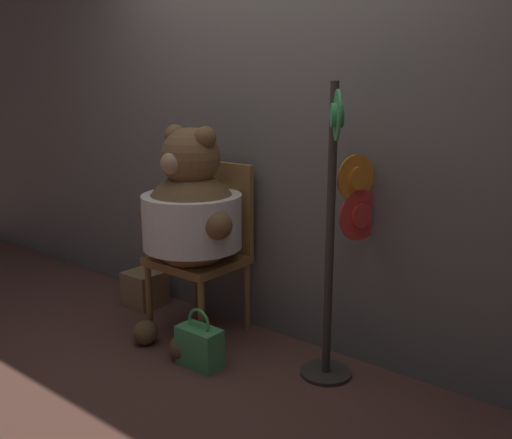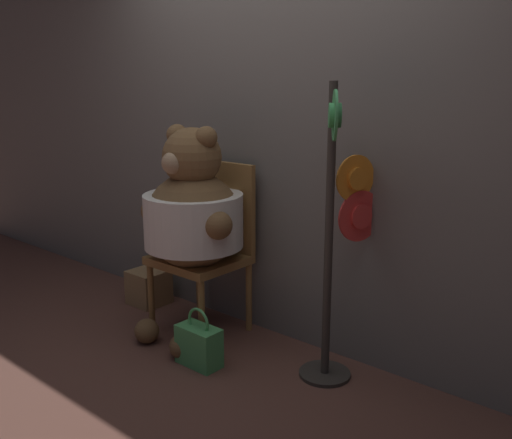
% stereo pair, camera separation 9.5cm
% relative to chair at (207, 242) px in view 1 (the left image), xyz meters
% --- Properties ---
extents(ground_plane, '(14.00, 14.00, 0.00)m').
position_rel_chair_xyz_m(ground_plane, '(0.37, -0.30, -0.57)').
color(ground_plane, brown).
extents(wall_back, '(8.00, 0.10, 2.75)m').
position_rel_chair_xyz_m(wall_back, '(0.37, 0.25, 0.80)').
color(wall_back, '#66605B').
rests_on(wall_back, ground_plane).
extents(chair, '(0.52, 0.48, 1.07)m').
position_rel_chair_xyz_m(chair, '(0.00, 0.00, 0.00)').
color(chair, olive).
rests_on(chair, ground_plane).
extents(teddy_bear, '(0.72, 0.64, 1.31)m').
position_rel_chair_xyz_m(teddy_bear, '(0.04, -0.17, 0.21)').
color(teddy_bear, brown).
rests_on(teddy_bear, ground_plane).
extents(hat_display_rack, '(0.30, 0.52, 1.56)m').
position_rel_chair_xyz_m(hat_display_rack, '(0.96, -0.01, 0.24)').
color(hat_display_rack, '#332D28').
rests_on(hat_display_rack, ground_plane).
extents(handbag_on_ground, '(0.26, 0.14, 0.34)m').
position_rel_chair_xyz_m(handbag_on_ground, '(0.32, -0.41, -0.45)').
color(handbag_on_ground, '#479E56').
rests_on(handbag_on_ground, ground_plane).
extents(wooden_crate, '(0.24, 0.24, 0.24)m').
position_rel_chair_xyz_m(wooden_crate, '(-0.62, -0.01, -0.45)').
color(wooden_crate, '#937047').
rests_on(wooden_crate, ground_plane).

